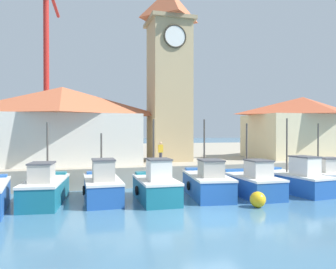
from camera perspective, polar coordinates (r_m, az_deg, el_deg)
The scene contains 15 objects.
ground_plane at distance 14.84m, azimuth 8.26°, elevation -14.09°, with size 300.00×300.00×0.00m, color teal.
quay_wharf at distance 41.82m, azimuth -7.82°, elevation -3.60°, with size 120.00×40.00×1.35m, color #A89E89.
fishing_boat_left_outer at distance 18.31m, azimuth -20.63°, elevation -8.82°, with size 2.37×4.90×4.23m.
fishing_boat_left_inner at distance 18.26m, azimuth -11.38°, elevation -8.80°, with size 1.95×4.66×3.64m.
fishing_boat_mid_left at distance 17.86m, azimuth -2.13°, elevation -8.97°, with size 2.06×4.36×4.43m.
fishing_boat_center at distance 19.18m, azimuth 6.82°, elevation -8.35°, with size 2.67×5.21×4.45m.
fishing_boat_mid_right at distance 19.87m, azimuth 14.38°, elevation -8.14°, with size 2.08×4.61×4.21m.
fishing_boat_right_inner at distance 21.71m, azimuth 21.22°, elevation -7.36°, with size 2.37×5.17×4.55m.
fishing_boat_right_outer at distance 23.80m, azimuth 25.36°, elevation -6.75°, with size 2.72×4.41×4.27m.
clock_tower at distance 27.11m, azimuth 0.21°, elevation 11.20°, with size 3.58×3.58×15.60m.
warehouse_left at distance 26.07m, azimuth -17.93°, elevation 1.75°, with size 11.53×7.26×5.75m.
warehouse_right at distance 32.84m, azimuth 22.41°, elevation 1.33°, with size 10.10×6.29×5.55m.
port_crane_far at distance 36.23m, azimuth -20.40°, elevation 8.20°, with size 2.14×7.58×18.75m.
mooring_buoy at distance 17.00m, azimuth 15.36°, elevation -10.86°, with size 0.78×0.78×0.78m, color gold.
dock_worker_near_tower at distance 23.82m, azimuth -1.29°, elevation -3.15°, with size 0.34×0.22×1.62m.
Camera 1 is at (-5.89, -13.09, 3.78)m, focal length 35.00 mm.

